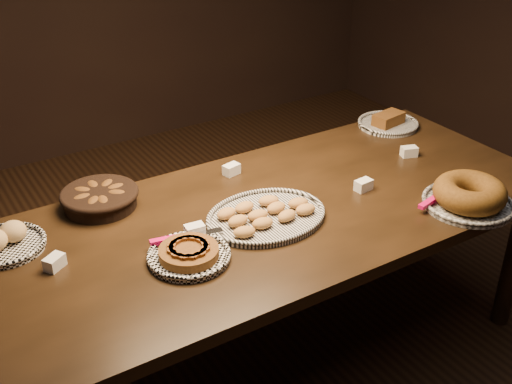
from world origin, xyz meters
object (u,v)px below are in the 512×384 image
madeleine_platter (266,215)px  bundt_cake_plate (469,196)px  apple_tart_plate (189,254)px  buffet_table (267,228)px

madeleine_platter → bundt_cake_plate: size_ratio=1.23×
madeleine_platter → bundt_cake_plate: 0.80m
apple_tart_plate → bundt_cake_plate: 1.12m
buffet_table → apple_tart_plate: bearing=-162.9°
apple_tart_plate → madeleine_platter: 0.37m
buffet_table → apple_tart_plate: (-0.40, -0.12, 0.09)m
buffet_table → bundt_cake_plate: bearing=-28.8°
buffet_table → bundt_cake_plate: (0.69, -0.38, 0.12)m
buffet_table → madeleine_platter: bearing=-126.8°
buffet_table → bundt_cake_plate: 0.80m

